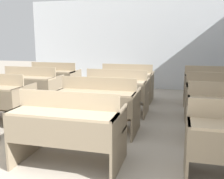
{
  "coord_description": "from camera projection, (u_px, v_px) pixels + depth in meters",
  "views": [
    {
      "loc": [
        1.46,
        -1.5,
        1.51
      ],
      "look_at": [
        0.49,
        2.24,
        0.77
      ],
      "focal_mm": 42.0,
      "sensor_mm": 36.0,
      "label": 1
    }
  ],
  "objects": [
    {
      "name": "wall_back",
      "position": [
        133.0,
        44.0,
        8.13
      ],
      "size": [
        6.75,
        0.06,
        2.74
      ],
      "color": "silver",
      "rests_on": "ground_plane"
    },
    {
      "name": "bench_front_center",
      "position": [
        68.0,
        127.0,
        3.13
      ],
      "size": [
        1.26,
        0.78,
        0.91
      ],
      "color": "#7E6F58",
      "rests_on": "ground_plane"
    },
    {
      "name": "bench_second_center",
      "position": [
        98.0,
        104.0,
        4.28
      ],
      "size": [
        1.26,
        0.78,
        0.91
      ],
      "color": "#786952",
      "rests_on": "ground_plane"
    },
    {
      "name": "bench_third_left",
      "position": [
        31.0,
        86.0,
        5.89
      ],
      "size": [
        1.26,
        0.78,
        0.91
      ],
      "color": "#7C6D56",
      "rests_on": "ground_plane"
    },
    {
      "name": "bench_third_center",
      "position": [
        116.0,
        91.0,
        5.37
      ],
      "size": [
        1.26,
        0.78,
        0.91
      ],
      "color": "#82725C",
      "rests_on": "ground_plane"
    },
    {
      "name": "bench_third_right",
      "position": [
        221.0,
        96.0,
        4.88
      ],
      "size": [
        1.26,
        0.78,
        0.91
      ],
      "color": "#7D6E57",
      "rests_on": "ground_plane"
    },
    {
      "name": "bench_back_left",
      "position": [
        54.0,
        79.0,
        6.99
      ],
      "size": [
        1.26,
        0.78,
        0.91
      ],
      "color": "#786952",
      "rests_on": "ground_plane"
    },
    {
      "name": "bench_back_center",
      "position": [
        127.0,
        82.0,
        6.52
      ],
      "size": [
        1.26,
        0.78,
        0.91
      ],
      "color": "#7F7059",
      "rests_on": "ground_plane"
    },
    {
      "name": "bench_back_right",
      "position": [
        212.0,
        85.0,
        6.03
      ],
      "size": [
        1.26,
        0.78,
        0.91
      ],
      "color": "#82735C",
      "rests_on": "ground_plane"
    }
  ]
}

